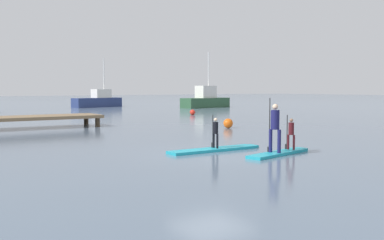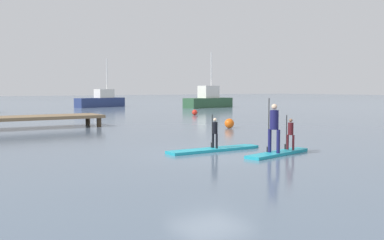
% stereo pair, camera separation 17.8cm
% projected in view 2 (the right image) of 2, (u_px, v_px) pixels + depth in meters
% --- Properties ---
extents(ground_plane, '(240.00, 240.00, 0.00)m').
position_uv_depth(ground_plane, '(210.00, 155.00, 15.44)').
color(ground_plane, slate).
extents(paddleboard_near, '(3.77, 0.69, 0.10)m').
position_uv_depth(paddleboard_near, '(214.00, 149.00, 16.53)').
color(paddleboard_near, '#1E9EB2').
rests_on(paddleboard_near, ground).
extents(paddler_child_solo, '(0.19, 0.39, 1.20)m').
position_uv_depth(paddler_child_solo, '(215.00, 131.00, 16.50)').
color(paddler_child_solo, black).
rests_on(paddler_child_solo, paddleboard_near).
extents(paddleboard_far, '(3.14, 1.22, 0.10)m').
position_uv_depth(paddleboard_far, '(279.00, 153.00, 15.57)').
color(paddleboard_far, '#1E9EB2').
rests_on(paddleboard_far, ground).
extents(paddler_adult, '(0.35, 0.51, 1.83)m').
position_uv_depth(paddler_adult, '(274.00, 125.00, 15.30)').
color(paddler_adult, '#19194C').
rests_on(paddler_adult, paddleboard_far).
extents(paddler_child_front, '(0.23, 0.39, 1.22)m').
position_uv_depth(paddler_child_front, '(290.00, 132.00, 16.06)').
color(paddler_child_front, '#4C1419').
rests_on(paddler_child_front, paddleboard_far).
extents(motor_boat_small_navy, '(6.55, 3.18, 5.78)m').
position_uv_depth(motor_boat_small_navy, '(101.00, 100.00, 54.10)').
color(motor_boat_small_navy, navy).
rests_on(motor_boat_small_navy, ground).
extents(trawler_grey_distant, '(6.42, 2.81, 6.41)m').
position_uv_depth(trawler_grey_distant, '(208.00, 100.00, 52.57)').
color(trawler_grey_distant, '#2D5638').
rests_on(trawler_grey_distant, ground).
extents(mooring_buoy_near, '(0.55, 0.55, 0.55)m').
position_uv_depth(mooring_buoy_near, '(229.00, 123.00, 25.84)').
color(mooring_buoy_near, orange).
rests_on(mooring_buoy_near, ground).
extents(mooring_buoy_mid, '(0.45, 0.45, 0.45)m').
position_uv_depth(mooring_buoy_mid, '(195.00, 112.00, 38.31)').
color(mooring_buoy_mid, red).
rests_on(mooring_buoy_mid, ground).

